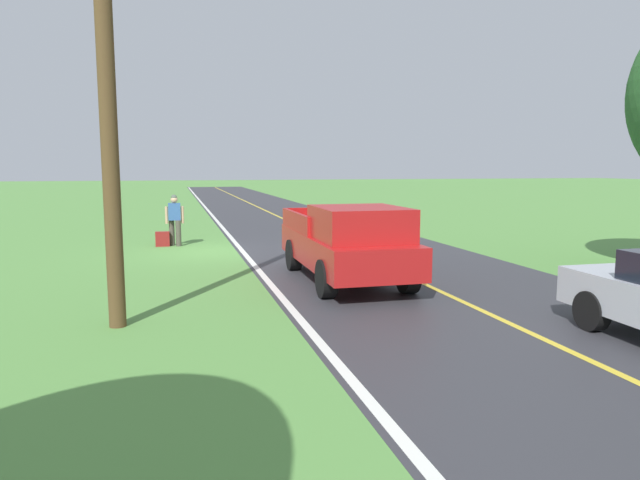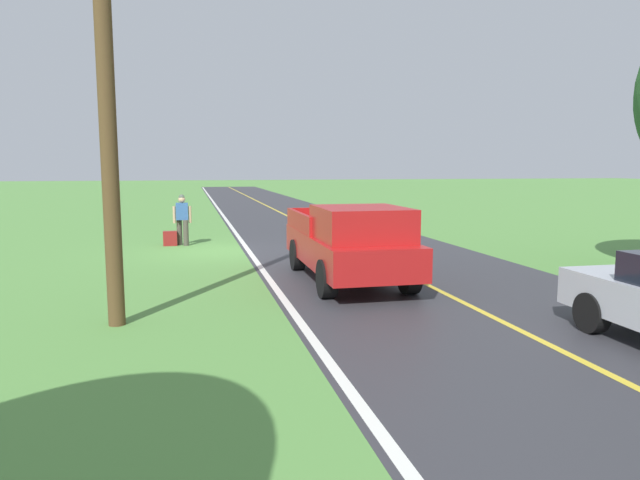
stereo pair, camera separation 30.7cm
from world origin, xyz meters
TOP-DOWN VIEW (x-y plane):
  - ground_plane at (0.00, 0.00)m, footprint 200.00×200.00m
  - road_surface at (-4.30, 0.00)m, footprint 7.22×120.00m
  - lane_edge_line at (-0.87, 0.00)m, footprint 0.16×117.60m
  - lane_centre_line at (-4.30, 0.00)m, footprint 0.14×117.60m
  - hitchhiker_walking at (1.19, -1.73)m, footprint 0.62×0.52m
  - suitcase_carried at (1.62, -1.65)m, footprint 0.46×0.21m
  - pickup_truck_passing at (-2.66, 5.69)m, footprint 2.12×5.41m
  - utility_pole_roadside at (2.21, 8.24)m, footprint 0.28×0.28m

SIDE VIEW (x-z plane):
  - ground_plane at x=0.00m, z-range 0.00..0.00m
  - road_surface at x=-4.30m, z-range 0.00..0.00m
  - lane_edge_line at x=-0.87m, z-range 0.00..0.01m
  - lane_centre_line at x=-4.30m, z-range 0.00..0.01m
  - suitcase_carried at x=1.62m, z-range 0.00..0.50m
  - pickup_truck_passing at x=-2.66m, z-range 0.06..1.88m
  - hitchhiker_walking at x=1.19m, z-range 0.11..1.85m
  - utility_pole_roadside at x=2.21m, z-range 0.00..8.88m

